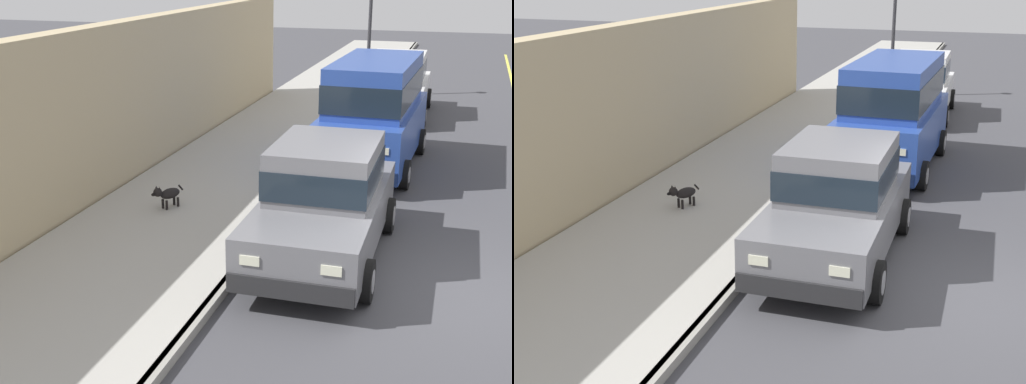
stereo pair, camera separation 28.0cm
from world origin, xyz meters
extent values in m
plane|color=#424247|center=(0.00, 0.00, 0.00)|extent=(80.00, 80.00, 0.00)
cube|color=gray|center=(-3.20, 0.00, 0.07)|extent=(0.16, 64.00, 0.14)
cube|color=#A8A59E|center=(-5.00, 0.00, 0.07)|extent=(3.60, 64.00, 0.14)
cube|color=slate|center=(-2.09, 0.76, 0.70)|extent=(1.84, 4.52, 0.76)
cube|color=slate|center=(-2.09, 0.86, 1.50)|extent=(1.60, 2.11, 0.84)
cube|color=#19232D|center=(-2.09, 0.86, 1.44)|extent=(1.64, 2.15, 0.46)
cube|color=#252527|center=(-2.07, -1.44, 0.46)|extent=(1.77, 0.22, 0.28)
cube|color=#252527|center=(-2.11, 2.96, 0.46)|extent=(1.77, 0.22, 0.28)
cylinder|color=black|center=(-1.18, -0.63, 0.32)|extent=(0.23, 0.64, 0.64)
cylinder|color=#9E9EA3|center=(-1.18, -0.63, 0.32)|extent=(0.24, 0.35, 0.35)
cylinder|color=black|center=(-2.98, -0.64, 0.32)|extent=(0.23, 0.64, 0.64)
cylinder|color=#9E9EA3|center=(-2.98, -0.64, 0.32)|extent=(0.24, 0.35, 0.35)
cylinder|color=black|center=(-1.20, 2.16, 0.32)|extent=(0.23, 0.64, 0.64)
cylinder|color=#9E9EA3|center=(-1.20, 2.16, 0.32)|extent=(0.24, 0.35, 0.35)
cylinder|color=black|center=(-3.00, 2.15, 0.32)|extent=(0.23, 0.64, 0.64)
cylinder|color=#9E9EA3|center=(-3.00, 2.15, 0.32)|extent=(0.24, 0.35, 0.35)
cube|color=#EAEACC|center=(-1.51, -1.46, 0.81)|extent=(0.28, 0.08, 0.14)
cube|color=#EAEACC|center=(-2.63, -1.47, 0.81)|extent=(0.28, 0.08, 0.14)
cube|color=#28479E|center=(-2.08, 6.28, 0.87)|extent=(2.06, 4.86, 1.10)
cube|color=#28479E|center=(-2.08, 6.28, 1.97)|extent=(1.80, 3.85, 1.10)
cube|color=#19232D|center=(-2.08, 6.28, 1.89)|extent=(1.84, 3.89, 0.61)
cube|color=#0E1837|center=(-2.15, 3.93, 0.46)|extent=(1.87, 0.26, 0.28)
cube|color=#0E1837|center=(-2.00, 8.63, 0.46)|extent=(1.87, 0.26, 0.28)
cylinder|color=black|center=(-1.17, 4.76, 0.32)|extent=(0.24, 0.65, 0.64)
cylinder|color=#9E9EA3|center=(-1.17, 4.76, 0.32)|extent=(0.25, 0.36, 0.35)
cylinder|color=black|center=(-3.07, 4.83, 0.32)|extent=(0.24, 0.65, 0.64)
cylinder|color=#9E9EA3|center=(-3.07, 4.83, 0.32)|extent=(0.25, 0.36, 0.35)
cylinder|color=black|center=(-1.08, 7.74, 0.32)|extent=(0.24, 0.65, 0.64)
cylinder|color=#9E9EA3|center=(-1.08, 7.74, 0.32)|extent=(0.25, 0.36, 0.35)
cylinder|color=black|center=(-2.98, 7.80, 0.32)|extent=(0.24, 0.65, 0.64)
cylinder|color=#9E9EA3|center=(-2.98, 7.80, 0.32)|extent=(0.25, 0.36, 0.35)
cube|color=#EAEACC|center=(-1.57, 3.88, 1.04)|extent=(0.28, 0.09, 0.14)
cube|color=#EAEACC|center=(-2.74, 3.92, 1.04)|extent=(0.28, 0.09, 0.14)
cube|color=white|center=(-2.19, 12.28, 0.70)|extent=(1.87, 4.53, 0.76)
cube|color=white|center=(-2.19, 12.38, 1.50)|extent=(1.62, 2.12, 0.84)
cube|color=#19232D|center=(-2.19, 12.38, 1.44)|extent=(1.65, 2.16, 0.46)
cube|color=#505050|center=(-2.16, 10.08, 0.46)|extent=(1.77, 0.23, 0.28)
cube|color=#505050|center=(-2.22, 14.48, 0.46)|extent=(1.77, 0.23, 0.28)
cylinder|color=black|center=(-1.27, 10.90, 0.32)|extent=(0.23, 0.64, 0.64)
cylinder|color=#9E9EA3|center=(-1.27, 10.90, 0.32)|extent=(0.25, 0.36, 0.35)
cylinder|color=black|center=(-3.07, 10.87, 0.32)|extent=(0.23, 0.64, 0.64)
cylinder|color=#9E9EA3|center=(-3.07, 10.87, 0.32)|extent=(0.25, 0.36, 0.35)
cylinder|color=black|center=(-1.31, 13.69, 0.32)|extent=(0.23, 0.64, 0.64)
cylinder|color=#9E9EA3|center=(-1.31, 13.69, 0.32)|extent=(0.25, 0.36, 0.35)
cylinder|color=black|center=(-3.11, 13.66, 0.32)|extent=(0.23, 0.64, 0.64)
cylinder|color=#9E9EA3|center=(-3.11, 13.66, 0.32)|extent=(0.25, 0.36, 0.35)
cube|color=#EAEACC|center=(-1.60, 10.06, 0.81)|extent=(0.28, 0.08, 0.14)
cube|color=#EAEACC|center=(-2.71, 10.04, 0.81)|extent=(0.28, 0.08, 0.14)
ellipsoid|color=black|center=(-5.29, 1.86, 0.42)|extent=(0.38, 0.48, 0.20)
cylinder|color=black|center=(-5.31, 1.71, 0.23)|extent=(0.05, 0.05, 0.18)
cylinder|color=black|center=(-5.41, 1.76, 0.23)|extent=(0.05, 0.05, 0.18)
cylinder|color=black|center=(-5.18, 1.95, 0.23)|extent=(0.05, 0.05, 0.18)
cylinder|color=black|center=(-5.28, 2.01, 0.23)|extent=(0.05, 0.05, 0.18)
sphere|color=black|center=(-5.43, 1.60, 0.51)|extent=(0.17, 0.17, 0.17)
ellipsoid|color=black|center=(-5.47, 1.52, 0.49)|extent=(0.11, 0.13, 0.06)
cone|color=black|center=(-5.38, 1.59, 0.59)|extent=(0.06, 0.06, 0.07)
cone|color=black|center=(-5.47, 1.63, 0.59)|extent=(0.06, 0.06, 0.07)
cylinder|color=black|center=(-5.17, 2.09, 0.48)|extent=(0.09, 0.12, 0.13)
cylinder|color=#2D2D33|center=(-3.55, 15.25, 2.24)|extent=(0.12, 0.12, 4.20)
cube|color=tan|center=(-7.10, 4.51, 1.73)|extent=(0.50, 20.00, 3.45)
camera|label=1|loc=(-0.02, -9.63, 4.65)|focal=48.65mm
camera|label=2|loc=(0.25, -9.54, 4.65)|focal=48.65mm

